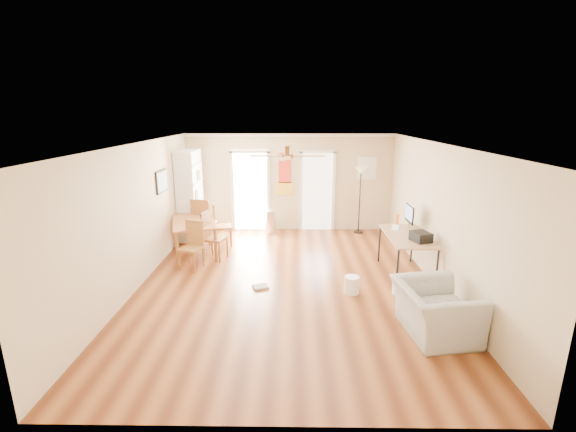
{
  "coord_description": "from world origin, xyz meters",
  "views": [
    {
      "loc": [
        0.1,
        -6.78,
        3.12
      ],
      "look_at": [
        0.0,
        0.6,
        1.15
      ],
      "focal_mm": 24.13,
      "sensor_mm": 36.0,
      "label": 1
    }
  ],
  "objects_px": {
    "dining_chair_far": "(204,220)",
    "wastebasket_b": "(400,286)",
    "trash_can": "(270,222)",
    "armchair": "(435,311)",
    "dining_chair_near": "(191,246)",
    "dining_chair_right_a": "(223,224)",
    "computer_desk": "(405,255)",
    "dining_chair_right_b": "(215,236)",
    "dining_table": "(195,237)",
    "bookshelf": "(190,195)",
    "printer": "(421,237)",
    "torchiere_lamp": "(360,201)",
    "wastebasket_a": "(352,285)"
  },
  "relations": [
    {
      "from": "torchiere_lamp",
      "to": "dining_table",
      "type": "bearing_deg",
      "value": -158.21
    },
    {
      "from": "dining_table",
      "to": "dining_chair_right_b",
      "type": "distance_m",
      "value": 0.69
    },
    {
      "from": "dining_chair_far",
      "to": "trash_can",
      "type": "height_order",
      "value": "dining_chair_far"
    },
    {
      "from": "computer_desk",
      "to": "dining_chair_near",
      "type": "bearing_deg",
      "value": 176.05
    },
    {
      "from": "printer",
      "to": "trash_can",
      "type": "bearing_deg",
      "value": 115.57
    },
    {
      "from": "torchiere_lamp",
      "to": "armchair",
      "type": "relative_size",
      "value": 1.55
    },
    {
      "from": "dining_chair_near",
      "to": "printer",
      "type": "distance_m",
      "value": 4.51
    },
    {
      "from": "bookshelf",
      "to": "torchiere_lamp",
      "type": "distance_m",
      "value": 4.4
    },
    {
      "from": "bookshelf",
      "to": "computer_desk",
      "type": "distance_m",
      "value": 5.42
    },
    {
      "from": "dining_chair_right_a",
      "to": "armchair",
      "type": "relative_size",
      "value": 0.91
    },
    {
      "from": "dining_table",
      "to": "trash_can",
      "type": "relative_size",
      "value": 2.49
    },
    {
      "from": "dining_chair_far",
      "to": "computer_desk",
      "type": "bearing_deg",
      "value": 165.71
    },
    {
      "from": "bookshelf",
      "to": "dining_chair_far",
      "type": "distance_m",
      "value": 0.8
    },
    {
      "from": "dining_chair_right_b",
      "to": "trash_can",
      "type": "height_order",
      "value": "dining_chair_right_b"
    },
    {
      "from": "printer",
      "to": "wastebasket_b",
      "type": "height_order",
      "value": "printer"
    },
    {
      "from": "dining_chair_right_a",
      "to": "computer_desk",
      "type": "distance_m",
      "value": 4.3
    },
    {
      "from": "dining_chair_far",
      "to": "torchiere_lamp",
      "type": "height_order",
      "value": "torchiere_lamp"
    },
    {
      "from": "dining_chair_near",
      "to": "wastebasket_a",
      "type": "height_order",
      "value": "dining_chair_near"
    },
    {
      "from": "trash_can",
      "to": "computer_desk",
      "type": "xyz_separation_m",
      "value": [
        2.81,
        -2.77,
        0.11
      ]
    },
    {
      "from": "dining_chair_right_a",
      "to": "torchiere_lamp",
      "type": "relative_size",
      "value": 0.59
    },
    {
      "from": "dining_chair_near",
      "to": "computer_desk",
      "type": "bearing_deg",
      "value": 13.88
    },
    {
      "from": "trash_can",
      "to": "armchair",
      "type": "relative_size",
      "value": 0.54
    },
    {
      "from": "armchair",
      "to": "trash_can",
      "type": "bearing_deg",
      "value": 21.02
    },
    {
      "from": "dining_chair_right_b",
      "to": "dining_table",
      "type": "bearing_deg",
      "value": 71.17
    },
    {
      "from": "torchiere_lamp",
      "to": "wastebasket_b",
      "type": "relative_size",
      "value": 5.72
    },
    {
      "from": "dining_chair_right_a",
      "to": "dining_chair_near",
      "type": "xyz_separation_m",
      "value": [
        -0.39,
        -1.49,
        -0.03
      ]
    },
    {
      "from": "dining_table",
      "to": "armchair",
      "type": "height_order",
      "value": "dining_table"
    },
    {
      "from": "dining_chair_far",
      "to": "wastebasket_b",
      "type": "relative_size",
      "value": 3.63
    },
    {
      "from": "torchiere_lamp",
      "to": "printer",
      "type": "relative_size",
      "value": 5.15
    },
    {
      "from": "dining_chair_right_a",
      "to": "wastebasket_b",
      "type": "distance_m",
      "value": 4.47
    },
    {
      "from": "dining_chair_near",
      "to": "trash_can",
      "type": "bearing_deg",
      "value": 76.76
    },
    {
      "from": "armchair",
      "to": "dining_chair_right_b",
      "type": "bearing_deg",
      "value": 44.3
    },
    {
      "from": "trash_can",
      "to": "dining_table",
      "type": "bearing_deg",
      "value": -136.95
    },
    {
      "from": "bookshelf",
      "to": "dining_chair_right_a",
      "type": "height_order",
      "value": "bookshelf"
    },
    {
      "from": "dining_table",
      "to": "dining_chair_right_b",
      "type": "xyz_separation_m",
      "value": [
        0.55,
        -0.39,
        0.15
      ]
    },
    {
      "from": "bookshelf",
      "to": "armchair",
      "type": "bearing_deg",
      "value": -28.54
    },
    {
      "from": "dining_chair_right_a",
      "to": "wastebasket_a",
      "type": "distance_m",
      "value": 3.79
    },
    {
      "from": "trash_can",
      "to": "armchair",
      "type": "xyz_separation_m",
      "value": [
        2.65,
        -4.88,
        0.06
      ]
    },
    {
      "from": "dining_table",
      "to": "armchair",
      "type": "xyz_separation_m",
      "value": [
        4.3,
        -3.34,
        -0.01
      ]
    },
    {
      "from": "printer",
      "to": "wastebasket_a",
      "type": "height_order",
      "value": "printer"
    },
    {
      "from": "trash_can",
      "to": "wastebasket_a",
      "type": "relative_size",
      "value": 1.98
    },
    {
      "from": "dining_chair_far",
      "to": "wastebasket_a",
      "type": "relative_size",
      "value": 3.59
    },
    {
      "from": "torchiere_lamp",
      "to": "wastebasket_a",
      "type": "distance_m",
      "value": 3.78
    },
    {
      "from": "wastebasket_a",
      "to": "armchair",
      "type": "bearing_deg",
      "value": -52.52
    },
    {
      "from": "dining_chair_right_b",
      "to": "armchair",
      "type": "distance_m",
      "value": 4.77
    },
    {
      "from": "dining_chair_near",
      "to": "armchair",
      "type": "bearing_deg",
      "value": -12.28
    },
    {
      "from": "wastebasket_a",
      "to": "armchair",
      "type": "height_order",
      "value": "armchair"
    },
    {
      "from": "bookshelf",
      "to": "trash_can",
      "type": "bearing_deg",
      "value": 26.39
    },
    {
      "from": "dining_chair_far",
      "to": "printer",
      "type": "bearing_deg",
      "value": 162.61
    },
    {
      "from": "dining_chair_right_a",
      "to": "wastebasket_b",
      "type": "xyz_separation_m",
      "value": [
        3.61,
        -2.61,
        -0.36
      ]
    }
  ]
}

